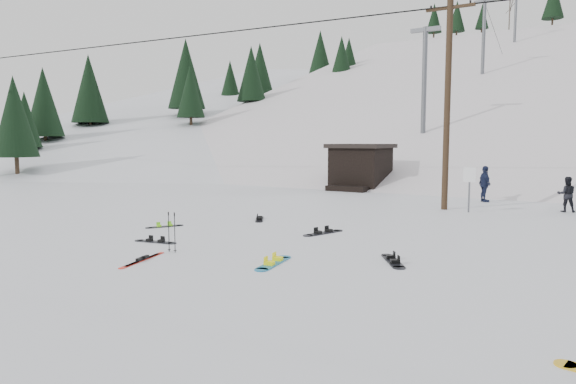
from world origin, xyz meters
The scene contains 21 objects.
ground centered at (0.00, 0.00, 0.00)m, with size 200.00×200.00×0.00m, color silver.
ski_slope centered at (0.00, 55.00, -12.00)m, with size 60.00×75.00×45.00m, color silver.
ridge_left centered at (-36.00, 48.00, -11.00)m, with size 34.00×85.00×38.00m, color silver.
treeline_left centered at (-34.00, 40.00, 0.00)m, with size 20.00×64.00×10.00m, color black, non-canonical shape.
treeline_crest centered at (0.00, 86.00, 0.00)m, with size 50.00×6.00×10.00m, color black, non-canonical shape.
utility_pole centered at (2.00, 14.00, 4.68)m, with size 2.00×0.26×9.00m.
trail_sign centered at (3.10, 13.58, 1.27)m, with size 0.50×0.09×1.85m.
lift_hut centered at (-5.00, 20.94, 1.36)m, with size 3.40×4.10×2.75m.
lift_tower_near centered at (-4.00, 30.00, 7.86)m, with size 2.20×0.36×8.00m.
lift_tower_mid centered at (-4.00, 50.00, 14.36)m, with size 2.20×0.36×8.00m.
lift_tower_far centered at (-4.00, 70.00, 20.86)m, with size 2.20×0.36×8.00m.
hero_snowboard centered at (1.22, 1.96, 0.03)m, with size 0.54×1.66×0.12m.
hero_skis centered at (-1.69, 0.53, 0.03)m, with size 0.56×1.78×0.09m.
ski_poles centered at (-1.77, 1.62, 0.54)m, with size 0.29×0.08×1.06m.
board_scatter_a centered at (-3.13, 2.32, 0.02)m, with size 1.36×0.47×0.10m.
board_scatter_b centered at (-3.05, 7.43, 0.03)m, with size 0.92×1.26×0.10m.
board_scatter_c centered at (-4.86, 4.39, 0.02)m, with size 0.75×1.18×0.09m.
board_scatter_d centered at (3.56, 3.66, 0.03)m, with size 1.01×1.37×0.11m.
board_scatter_f centered at (0.33, 6.15, 0.03)m, with size 0.70×1.59×0.12m.
skier_dark centered at (6.48, 15.84, 0.73)m, with size 0.71×0.55×1.46m, color black.
skier_navy centered at (2.90, 17.75, 0.87)m, with size 1.02×0.42×1.73m, color #181F3E.
Camera 1 is at (7.87, -8.03, 2.91)m, focal length 32.00 mm.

